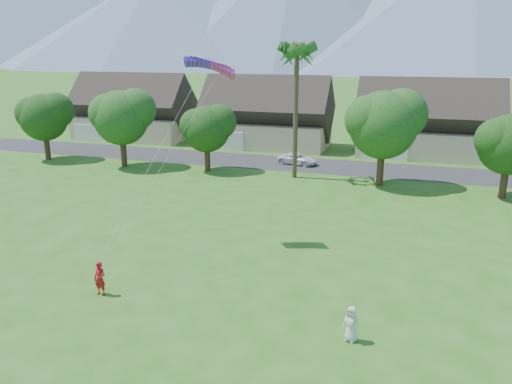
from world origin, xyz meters
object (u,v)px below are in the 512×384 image
at_px(parafoil_kite, 211,64).
at_px(parked_car, 298,159).
at_px(kite_flyer, 100,279).
at_px(watcher, 351,324).

bearing_deg(parafoil_kite, parked_car, 73.97).
xyz_separation_m(kite_flyer, parafoil_kite, (2.45, 9.13, 10.14)).
relative_size(kite_flyer, watcher, 1.11).
bearing_deg(parked_car, watcher, -150.17).
bearing_deg(watcher, parafoil_kite, 159.76).
xyz_separation_m(parked_car, parafoil_kite, (-0.40, -22.45, 10.43)).
xyz_separation_m(watcher, parked_car, (-9.65, 31.93, -0.21)).
relative_size(kite_flyer, parafoil_kite, 0.54).
relative_size(parked_car, parafoil_kite, 1.30).
bearing_deg(watcher, parked_car, 129.88).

